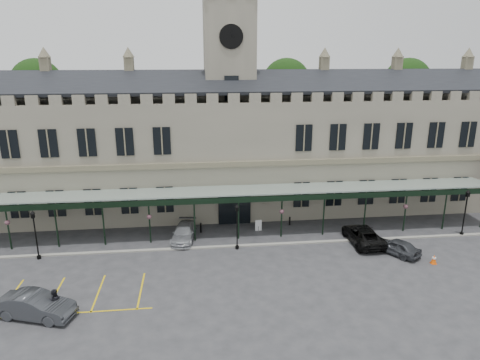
{
  "coord_description": "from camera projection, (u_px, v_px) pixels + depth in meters",
  "views": [
    {
      "loc": [
        -3.96,
        -29.01,
        16.35
      ],
      "look_at": [
        0.0,
        6.0,
        6.0
      ],
      "focal_mm": 32.0,
      "sensor_mm": 36.0,
      "label": 1
    }
  ],
  "objects": [
    {
      "name": "ground",
      "position": [
        249.0,
        277.0,
        32.69
      ],
      "size": [
        140.0,
        140.0,
        0.0
      ],
      "primitive_type": "plane",
      "color": "#303033"
    },
    {
      "name": "station_building",
      "position": [
        230.0,
        150.0,
        46.04
      ],
      "size": [
        60.0,
        10.36,
        17.3
      ],
      "color": "slate",
      "rests_on": "ground"
    },
    {
      "name": "clock_tower",
      "position": [
        229.0,
        87.0,
        44.25
      ],
      "size": [
        5.6,
        5.6,
        24.8
      ],
      "color": "slate",
      "rests_on": "ground"
    },
    {
      "name": "canopy",
      "position": [
        238.0,
        213.0,
        39.13
      ],
      "size": [
        50.0,
        4.1,
        4.3
      ],
      "color": "#8C9E93",
      "rests_on": "ground"
    },
    {
      "name": "kerb",
      "position": [
        241.0,
        246.0,
        37.92
      ],
      "size": [
        60.0,
        0.4,
        0.12
      ],
      "primitive_type": "cube",
      "color": "gray",
      "rests_on": "ground"
    },
    {
      "name": "parking_markings",
      "position": [
        53.0,
        299.0,
        29.75
      ],
      "size": [
        16.0,
        6.0,
        0.01
      ],
      "primitive_type": null,
      "color": "gold",
      "rests_on": "ground"
    },
    {
      "name": "tree_behind_left",
      "position": [
        37.0,
        86.0,
        50.55
      ],
      "size": [
        6.0,
        6.0,
        16.0
      ],
      "color": "#332314",
      "rests_on": "ground"
    },
    {
      "name": "tree_behind_mid",
      "position": [
        286.0,
        84.0,
        53.78
      ],
      "size": [
        6.0,
        6.0,
        16.0
      ],
      "color": "#332314",
      "rests_on": "ground"
    },
    {
      "name": "tree_behind_right",
      "position": [
        407.0,
        83.0,
        55.5
      ],
      "size": [
        6.0,
        6.0,
        16.0
      ],
      "color": "#332314",
      "rests_on": "ground"
    },
    {
      "name": "lamp_post_left",
      "position": [
        35.0,
        230.0,
        34.92
      ],
      "size": [
        0.41,
        0.41,
        4.3
      ],
      "color": "black",
      "rests_on": "ground"
    },
    {
      "name": "lamp_post_mid",
      "position": [
        237.0,
        223.0,
        36.78
      ],
      "size": [
        0.39,
        0.39,
        4.16
      ],
      "color": "black",
      "rests_on": "ground"
    },
    {
      "name": "lamp_post_right",
      "position": [
        466.0,
        208.0,
        39.5
      ],
      "size": [
        0.43,
        0.43,
        4.54
      ],
      "color": "black",
      "rests_on": "ground"
    },
    {
      "name": "traffic_cone",
      "position": [
        434.0,
        259.0,
        34.71
      ],
      "size": [
        0.48,
        0.48,
        0.77
      ],
      "rotation": [
        0.0,
        0.0,
        0.4
      ],
      "color": "#F75307",
      "rests_on": "ground"
    },
    {
      "name": "sign_board",
      "position": [
        258.0,
        226.0,
        41.17
      ],
      "size": [
        0.64,
        0.12,
        1.09
      ],
      "rotation": [
        0.0,
        0.0,
        0.13
      ],
      "color": "black",
      "rests_on": "ground"
    },
    {
      "name": "bollard_left",
      "position": [
        201.0,
        228.0,
        40.78
      ],
      "size": [
        0.17,
        0.17,
        0.97
      ],
      "primitive_type": "cylinder",
      "color": "black",
      "rests_on": "ground"
    },
    {
      "name": "bollard_right",
      "position": [
        290.0,
        221.0,
        42.58
      ],
      "size": [
        0.15,
        0.15,
        0.84
      ],
      "primitive_type": "cylinder",
      "color": "black",
      "rests_on": "ground"
    },
    {
      "name": "car_left_b",
      "position": [
        35.0,
        306.0,
        27.48
      ],
      "size": [
        5.38,
        3.23,
        1.67
      ],
      "primitive_type": "imported",
      "rotation": [
        0.0,
        0.0,
        1.26
      ],
      "color": "#34373C",
      "rests_on": "ground"
    },
    {
      "name": "car_taxi",
      "position": [
        184.0,
        233.0,
        39.09
      ],
      "size": [
        2.6,
        4.98,
        1.38
      ],
      "primitive_type": "imported",
      "rotation": [
        0.0,
        0.0,
        -0.15
      ],
      "color": "#9EA0A5",
      "rests_on": "ground"
    },
    {
      "name": "car_van",
      "position": [
        363.0,
        235.0,
        38.43
      ],
      "size": [
        2.58,
        5.48,
        1.51
      ],
      "primitive_type": "imported",
      "rotation": [
        0.0,
        0.0,
        3.15
      ],
      "color": "black",
      "rests_on": "ground"
    },
    {
      "name": "car_right_a",
      "position": [
        396.0,
        247.0,
        36.31
      ],
      "size": [
        3.61,
        4.22,
        1.37
      ],
      "primitive_type": "imported",
      "rotation": [
        0.0,
        0.0,
        3.75
      ],
      "color": "#34373C",
      "rests_on": "ground"
    },
    {
      "name": "person_b",
      "position": [
        55.0,
        302.0,
        27.72
      ],
      "size": [
        0.94,
        0.75,
        1.85
      ],
      "primitive_type": "imported",
      "rotation": [
        0.0,
        0.0,
        3.21
      ],
      "color": "black",
      "rests_on": "ground"
    }
  ]
}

